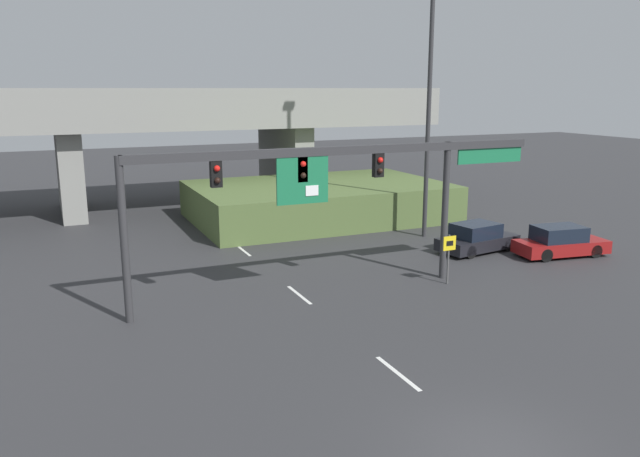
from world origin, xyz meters
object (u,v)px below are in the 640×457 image
object	(u,v)px
signal_gantry	(334,175)
speed_limit_sign	(449,252)
parked_sedan_mid_right	(560,242)
highway_light_pole_near	(430,69)
parked_sedan_near_right	(477,238)

from	to	relation	value
signal_gantry	speed_limit_sign	xyz separation A→B (m)	(4.88, -0.85, -3.39)
speed_limit_sign	parked_sedan_mid_right	bearing A→B (deg)	11.46
highway_light_pole_near	parked_sedan_mid_right	bearing A→B (deg)	-58.53
parked_sedan_near_right	parked_sedan_mid_right	bearing A→B (deg)	-44.71
highway_light_pole_near	parked_sedan_near_right	bearing A→B (deg)	-81.29
signal_gantry	parked_sedan_near_right	size ratio (longest dim) A/B	3.86
speed_limit_sign	parked_sedan_near_right	world-z (taller)	speed_limit_sign
parked_sedan_mid_right	speed_limit_sign	bearing A→B (deg)	-160.62
speed_limit_sign	highway_light_pole_near	size ratio (longest dim) A/B	0.12
speed_limit_sign	parked_sedan_mid_right	size ratio (longest dim) A/B	0.45
parked_sedan_mid_right	signal_gantry	bearing A→B (deg)	-168.85
highway_light_pole_near	parked_sedan_mid_right	distance (m)	11.03
parked_sedan_mid_right	parked_sedan_near_right	bearing A→B (deg)	151.84
signal_gantry	speed_limit_sign	distance (m)	6.00
speed_limit_sign	parked_sedan_mid_right	distance (m)	7.84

